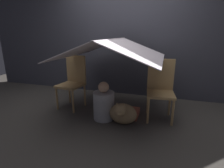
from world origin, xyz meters
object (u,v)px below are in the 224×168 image
Objects in this scene: chair_left at (73,80)px; chair_right at (160,87)px; person_front at (104,104)px; dog at (123,113)px.

chair_right is (1.57, 0.00, 0.00)m from chair_left.
person_front is 0.36m from dog.
chair_left is 1.57m from chair_right.
chair_right is 0.95m from person_front.
chair_left is at bearing 173.31° from chair_right.
chair_left is 1.00× the size of chair_right.
chair_right is 0.74m from dog.
dog is (1.06, -0.42, -0.33)m from chair_left.
person_front is at bearing -165.69° from chair_right.
person_front is 1.47× the size of dog.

